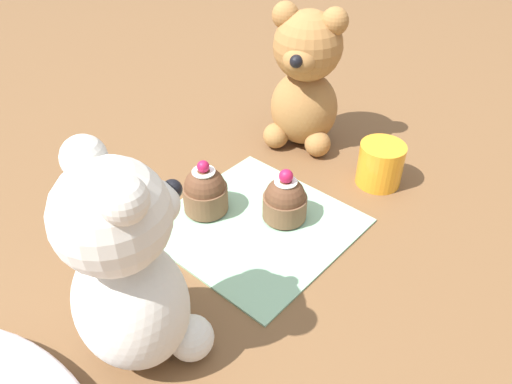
{
  "coord_description": "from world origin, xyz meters",
  "views": [
    {
      "loc": [
        -0.31,
        0.36,
        0.43
      ],
      "look_at": [
        0.0,
        0.0,
        0.06
      ],
      "focal_mm": 35.0,
      "sensor_mm": 36.0,
      "label": 1
    }
  ],
  "objects_px": {
    "cupcake_near_tan_bear": "(285,200)",
    "teddy_bear_cream": "(128,271)",
    "juice_glass": "(380,164)",
    "teddy_bear_tan": "(305,80)",
    "cupcake_near_cream_bear": "(205,191)"
  },
  "relations": [
    {
      "from": "teddy_bear_cream",
      "to": "juice_glass",
      "type": "height_order",
      "value": "teddy_bear_cream"
    },
    {
      "from": "teddy_bear_cream",
      "to": "juice_glass",
      "type": "relative_size",
      "value": 3.62
    },
    {
      "from": "teddy_bear_cream",
      "to": "teddy_bear_tan",
      "type": "relative_size",
      "value": 1.06
    },
    {
      "from": "cupcake_near_cream_bear",
      "to": "teddy_bear_tan",
      "type": "bearing_deg",
      "value": -87.01
    },
    {
      "from": "juice_glass",
      "to": "teddy_bear_tan",
      "type": "bearing_deg",
      "value": -5.56
    },
    {
      "from": "teddy_bear_cream",
      "to": "cupcake_near_tan_bear",
      "type": "xyz_separation_m",
      "value": [
        0.01,
        -0.24,
        -0.07
      ]
    },
    {
      "from": "teddy_bear_tan",
      "to": "cupcake_near_tan_bear",
      "type": "distance_m",
      "value": 0.21
    },
    {
      "from": "juice_glass",
      "to": "teddy_bear_cream",
      "type": "bearing_deg",
      "value": 85.0
    },
    {
      "from": "cupcake_near_tan_bear",
      "to": "teddy_bear_cream",
      "type": "bearing_deg",
      "value": 93.54
    },
    {
      "from": "teddy_bear_cream",
      "to": "cupcake_near_tan_bear",
      "type": "distance_m",
      "value": 0.25
    },
    {
      "from": "teddy_bear_cream",
      "to": "teddy_bear_tan",
      "type": "xyz_separation_m",
      "value": [
        0.11,
        -0.41,
        0.0
      ]
    },
    {
      "from": "teddy_bear_cream",
      "to": "cupcake_near_cream_bear",
      "type": "relative_size",
      "value": 3.07
    },
    {
      "from": "teddy_bear_cream",
      "to": "juice_glass",
      "type": "bearing_deg",
      "value": -85.45
    },
    {
      "from": "teddy_bear_tan",
      "to": "cupcake_near_cream_bear",
      "type": "relative_size",
      "value": 2.89
    },
    {
      "from": "teddy_bear_cream",
      "to": "teddy_bear_tan",
      "type": "distance_m",
      "value": 0.42
    }
  ]
}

